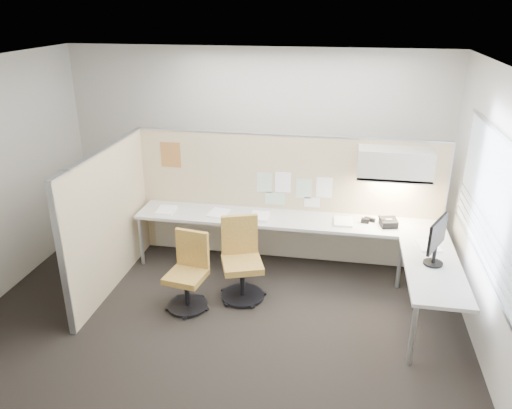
% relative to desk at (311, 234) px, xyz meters
% --- Properties ---
extents(floor, '(5.50, 4.50, 0.01)m').
position_rel_desk_xyz_m(floor, '(-0.93, -1.13, -0.61)').
color(floor, black).
rests_on(floor, ground).
extents(ceiling, '(5.50, 4.50, 0.01)m').
position_rel_desk_xyz_m(ceiling, '(-0.93, -1.13, 2.20)').
color(ceiling, white).
rests_on(ceiling, wall_back).
extents(wall_back, '(5.50, 0.02, 2.80)m').
position_rel_desk_xyz_m(wall_back, '(-0.93, 1.12, 0.80)').
color(wall_back, beige).
rests_on(wall_back, ground).
extents(wall_front, '(5.50, 0.02, 2.80)m').
position_rel_desk_xyz_m(wall_front, '(-0.93, -3.38, 0.80)').
color(wall_front, beige).
rests_on(wall_front, ground).
extents(wall_right, '(0.02, 4.50, 2.80)m').
position_rel_desk_xyz_m(wall_right, '(1.82, -1.13, 0.80)').
color(wall_right, beige).
rests_on(wall_right, ground).
extents(window_pane, '(0.01, 2.80, 1.30)m').
position_rel_desk_xyz_m(window_pane, '(1.79, -1.13, 0.95)').
color(window_pane, '#96A0AE').
rests_on(window_pane, wall_right).
extents(partition_back, '(4.10, 0.06, 1.75)m').
position_rel_desk_xyz_m(partition_back, '(-0.38, 0.47, 0.27)').
color(partition_back, beige).
rests_on(partition_back, floor).
extents(partition_left, '(0.06, 2.20, 1.75)m').
position_rel_desk_xyz_m(partition_left, '(-2.43, -0.63, 0.27)').
color(partition_left, beige).
rests_on(partition_left, floor).
extents(desk, '(4.00, 2.07, 0.73)m').
position_rel_desk_xyz_m(desk, '(0.00, 0.00, 0.00)').
color(desk, beige).
rests_on(desk, floor).
extents(overhead_bin, '(0.90, 0.36, 0.38)m').
position_rel_desk_xyz_m(overhead_bin, '(0.97, 0.26, 0.91)').
color(overhead_bin, beige).
rests_on(overhead_bin, partition_back).
extents(task_light_strip, '(0.60, 0.06, 0.02)m').
position_rel_desk_xyz_m(task_light_strip, '(0.97, 0.26, 0.70)').
color(task_light_strip, '#FFEABF').
rests_on(task_light_strip, overhead_bin).
extents(pinned_papers, '(1.01, 0.00, 0.47)m').
position_rel_desk_xyz_m(pinned_papers, '(-0.30, 0.44, 0.43)').
color(pinned_papers, '#8CBF8C').
rests_on(pinned_papers, partition_back).
extents(poster, '(0.28, 0.00, 0.35)m').
position_rel_desk_xyz_m(poster, '(-1.98, 0.44, 0.82)').
color(poster, orange).
rests_on(poster, partition_back).
extents(chair_left, '(0.48, 0.50, 0.90)m').
position_rel_desk_xyz_m(chair_left, '(-1.34, -0.95, -0.18)').
color(chair_left, black).
rests_on(chair_left, floor).
extents(chair_right, '(0.59, 0.60, 0.99)m').
position_rel_desk_xyz_m(chair_right, '(-0.78, -0.63, -0.14)').
color(chair_right, black).
rests_on(chair_right, floor).
extents(monitor, '(0.25, 0.46, 0.53)m').
position_rel_desk_xyz_m(monitor, '(1.37, -0.80, 0.43)').
color(monitor, black).
rests_on(monitor, desk).
extents(phone, '(0.25, 0.23, 0.12)m').
position_rel_desk_xyz_m(phone, '(0.95, 0.13, 0.18)').
color(phone, black).
rests_on(phone, desk).
extents(stapler, '(0.14, 0.09, 0.05)m').
position_rel_desk_xyz_m(stapler, '(0.73, 0.24, 0.15)').
color(stapler, black).
rests_on(stapler, desk).
extents(tape_dispenser, '(0.11, 0.07, 0.06)m').
position_rel_desk_xyz_m(tape_dispenser, '(0.67, 0.18, 0.16)').
color(tape_dispenser, black).
rests_on(tape_dispenser, desk).
extents(coat_hook, '(0.18, 0.44, 1.32)m').
position_rel_desk_xyz_m(coat_hook, '(-2.51, -1.42, 0.82)').
color(coat_hook, silver).
rests_on(coat_hook, partition_left).
extents(paper_stack_0, '(0.25, 0.31, 0.03)m').
position_rel_desk_xyz_m(paper_stack_0, '(-1.96, 0.08, 0.14)').
color(paper_stack_0, white).
rests_on(paper_stack_0, desk).
extents(paper_stack_1, '(0.27, 0.33, 0.02)m').
position_rel_desk_xyz_m(paper_stack_1, '(-1.25, 0.13, 0.14)').
color(paper_stack_1, white).
rests_on(paper_stack_1, desk).
extents(paper_stack_2, '(0.23, 0.30, 0.04)m').
position_rel_desk_xyz_m(paper_stack_2, '(-0.68, 0.08, 0.15)').
color(paper_stack_2, white).
rests_on(paper_stack_2, desk).
extents(paper_stack_3, '(0.24, 0.31, 0.03)m').
position_rel_desk_xyz_m(paper_stack_3, '(0.40, 0.13, 0.14)').
color(paper_stack_3, white).
rests_on(paper_stack_3, desk).
extents(paper_stack_4, '(0.27, 0.33, 0.02)m').
position_rel_desk_xyz_m(paper_stack_4, '(1.38, -0.37, 0.14)').
color(paper_stack_4, white).
rests_on(paper_stack_4, desk).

